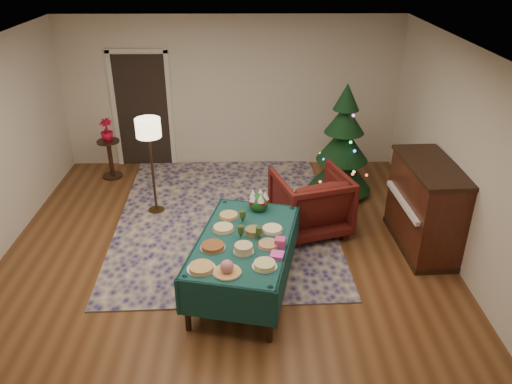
{
  "coord_description": "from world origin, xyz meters",
  "views": [
    {
      "loc": [
        0.33,
        -5.23,
        3.82
      ],
      "look_at": [
        0.41,
        0.48,
        0.9
      ],
      "focal_mm": 35.0,
      "sensor_mm": 36.0,
      "label": 1
    }
  ],
  "objects_px": {
    "floor_lamp": "(149,134)",
    "potted_plant": "(107,135)",
    "gift_box": "(280,242)",
    "side_table": "(111,160)",
    "christmas_tree": "(343,146)",
    "armchair": "(311,199)",
    "piano": "(425,207)",
    "buffet_table": "(245,249)"
  },
  "relations": [
    {
      "from": "gift_box",
      "to": "armchair",
      "type": "relative_size",
      "value": 0.11
    },
    {
      "from": "armchair",
      "to": "christmas_tree",
      "type": "distance_m",
      "value": 1.39
    },
    {
      "from": "potted_plant",
      "to": "piano",
      "type": "bearing_deg",
      "value": -25.48
    },
    {
      "from": "buffet_table",
      "to": "christmas_tree",
      "type": "distance_m",
      "value": 3.01
    },
    {
      "from": "christmas_tree",
      "to": "piano",
      "type": "bearing_deg",
      "value": -62.18
    },
    {
      "from": "side_table",
      "to": "christmas_tree",
      "type": "relative_size",
      "value": 0.37
    },
    {
      "from": "armchair",
      "to": "christmas_tree",
      "type": "xyz_separation_m",
      "value": [
        0.63,
        1.19,
        0.34
      ]
    },
    {
      "from": "christmas_tree",
      "to": "piano",
      "type": "xyz_separation_m",
      "value": [
        0.85,
        -1.62,
        -0.24
      ]
    },
    {
      "from": "buffet_table",
      "to": "armchair",
      "type": "bearing_deg",
      "value": 55.65
    },
    {
      "from": "floor_lamp",
      "to": "side_table",
      "type": "height_order",
      "value": "floor_lamp"
    },
    {
      "from": "side_table",
      "to": "piano",
      "type": "xyz_separation_m",
      "value": [
        4.81,
        -2.29,
        0.26
      ]
    },
    {
      "from": "floor_lamp",
      "to": "potted_plant",
      "type": "distance_m",
      "value": 1.68
    },
    {
      "from": "armchair",
      "to": "piano",
      "type": "height_order",
      "value": "piano"
    },
    {
      "from": "side_table",
      "to": "piano",
      "type": "bearing_deg",
      "value": -25.48
    },
    {
      "from": "buffet_table",
      "to": "potted_plant",
      "type": "distance_m",
      "value": 4.02
    },
    {
      "from": "gift_box",
      "to": "christmas_tree",
      "type": "bearing_deg",
      "value": 66.81
    },
    {
      "from": "armchair",
      "to": "potted_plant",
      "type": "distance_m",
      "value": 3.82
    },
    {
      "from": "gift_box",
      "to": "buffet_table",
      "type": "bearing_deg",
      "value": 159.09
    },
    {
      "from": "piano",
      "to": "armchair",
      "type": "bearing_deg",
      "value": 163.79
    },
    {
      "from": "piano",
      "to": "potted_plant",
      "type": "bearing_deg",
      "value": 154.52
    },
    {
      "from": "buffet_table",
      "to": "piano",
      "type": "bearing_deg",
      "value": 21.13
    },
    {
      "from": "gift_box",
      "to": "side_table",
      "type": "xyz_separation_m",
      "value": [
        -2.79,
        3.38,
        -0.42
      ]
    },
    {
      "from": "floor_lamp",
      "to": "piano",
      "type": "bearing_deg",
      "value": -14.91
    },
    {
      "from": "gift_box",
      "to": "armchair",
      "type": "distance_m",
      "value": 1.63
    },
    {
      "from": "buffet_table",
      "to": "floor_lamp",
      "type": "distance_m",
      "value": 2.5
    },
    {
      "from": "piano",
      "to": "floor_lamp",
      "type": "bearing_deg",
      "value": 165.09
    },
    {
      "from": "gift_box",
      "to": "side_table",
      "type": "distance_m",
      "value": 4.4
    },
    {
      "from": "buffet_table",
      "to": "armchair",
      "type": "distance_m",
      "value": 1.66
    },
    {
      "from": "floor_lamp",
      "to": "potted_plant",
      "type": "bearing_deg",
      "value": 127.84
    },
    {
      "from": "potted_plant",
      "to": "gift_box",
      "type": "bearing_deg",
      "value": -50.44
    },
    {
      "from": "gift_box",
      "to": "floor_lamp",
      "type": "distance_m",
      "value": 2.82
    },
    {
      "from": "armchair",
      "to": "potted_plant",
      "type": "xyz_separation_m",
      "value": [
        -3.32,
        1.86,
        0.3
      ]
    },
    {
      "from": "armchair",
      "to": "floor_lamp",
      "type": "relative_size",
      "value": 0.66
    },
    {
      "from": "piano",
      "to": "christmas_tree",
      "type": "bearing_deg",
      "value": 117.82
    },
    {
      "from": "gift_box",
      "to": "potted_plant",
      "type": "relative_size",
      "value": 0.29
    },
    {
      "from": "buffet_table",
      "to": "gift_box",
      "type": "xyz_separation_m",
      "value": [
        0.4,
        -0.15,
        0.19
      ]
    },
    {
      "from": "floor_lamp",
      "to": "side_table",
      "type": "bearing_deg",
      "value": 127.84
    },
    {
      "from": "armchair",
      "to": "floor_lamp",
      "type": "xyz_separation_m",
      "value": [
        -2.33,
        0.58,
        0.79
      ]
    },
    {
      "from": "floor_lamp",
      "to": "piano",
      "type": "xyz_separation_m",
      "value": [
        3.82,
        -1.02,
        -0.68
      ]
    },
    {
      "from": "christmas_tree",
      "to": "potted_plant",
      "type": "bearing_deg",
      "value": 170.35
    },
    {
      "from": "side_table",
      "to": "potted_plant",
      "type": "distance_m",
      "value": 0.46
    },
    {
      "from": "armchair",
      "to": "floor_lamp",
      "type": "height_order",
      "value": "floor_lamp"
    }
  ]
}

